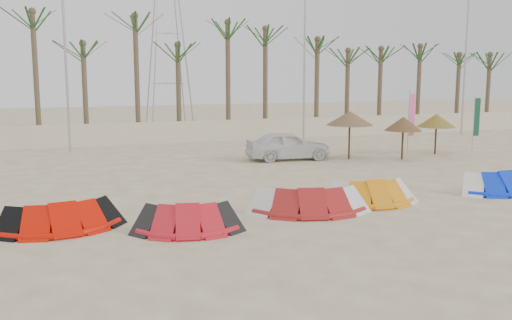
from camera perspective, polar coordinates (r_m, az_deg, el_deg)
name	(u,v)px	position (r m, az deg, el deg)	size (l,w,h in m)	color
ground	(332,244)	(14.93, 7.62, -8.35)	(120.00, 120.00, 0.00)	beige
boundary_wall	(171,132)	(35.51, -8.46, 2.77)	(60.00, 0.30, 1.30)	beige
palm_line	(175,38)	(36.96, -8.08, 12.01)	(52.00, 4.00, 7.70)	brown
lamp_b	(66,45)	(32.74, -18.50, 10.87)	(1.25, 0.14, 11.00)	#A5A8AD
lamp_c	(305,48)	(35.80, 4.94, 11.09)	(1.25, 0.14, 11.00)	#A5A8AD
lamp_d	(466,50)	(42.12, 20.29, 10.25)	(1.25, 0.14, 11.00)	#A5A8AD
pylon	(170,132)	(41.62, -8.62, 2.76)	(3.00, 3.00, 14.00)	#A5A8AD
kite_red_left	(61,214)	(17.06, -18.90, -5.10)	(3.57, 2.02, 0.90)	red
kite_red_mid	(185,216)	(16.05, -7.09, -5.56)	(3.18, 1.99, 0.90)	red
kite_red_right	(305,198)	(18.15, 4.92, -3.80)	(3.90, 2.28, 0.90)	#A41C1B
kite_orange	(369,191)	(19.57, 11.22, -3.02)	(3.16, 1.71, 0.90)	orange
kite_blue	(496,180)	(22.74, 22.88, -1.89)	(3.19, 1.56, 0.90)	#0B32EE
parasol_left	(350,118)	(28.82, 9.36, 4.15)	(2.37, 2.37, 2.42)	#4C331E
parasol_mid	(403,124)	(29.29, 14.51, 3.53)	(1.87, 1.87, 2.15)	#4C331E
parasol_right	(436,120)	(31.65, 17.60, 3.79)	(1.99, 1.99, 2.15)	#4C331E
flag_pink	(411,117)	(31.10, 15.28, 4.19)	(0.45, 0.11, 3.38)	#A5A8AD
flag_green	(476,119)	(32.85, 21.18, 3.87)	(0.45, 0.07, 3.13)	#A5A8AD
car	(288,145)	(28.46, 3.22, 1.46)	(1.69, 4.19, 1.43)	white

